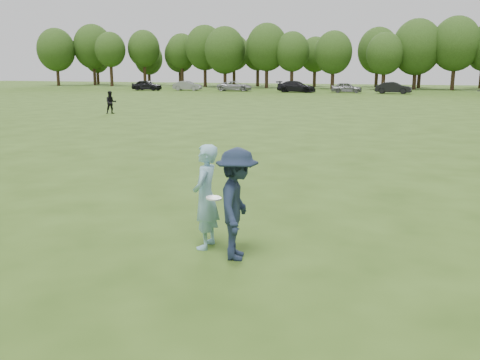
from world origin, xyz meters
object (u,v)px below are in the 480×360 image
(car_c, at_px, (235,86))
(car_d, at_px, (296,87))
(thrower, at_px, (206,197))
(car_f, at_px, (393,88))
(player_far_a, at_px, (111,102))
(car_e, at_px, (347,88))
(car_b, at_px, (187,86))
(car_a, at_px, (147,85))
(defender, at_px, (237,204))

(car_c, height_order, car_d, car_d)
(thrower, distance_m, car_f, 60.54)
(car_d, distance_m, car_f, 12.59)
(player_far_a, distance_m, car_e, 39.47)
(car_e, bearing_deg, car_f, -98.72)
(car_f, bearing_deg, car_b, 95.13)
(car_f, bearing_deg, car_c, 93.81)
(player_far_a, relative_size, car_d, 0.31)
(player_far_a, distance_m, car_a, 39.50)
(player_far_a, height_order, car_a, player_far_a)
(thrower, height_order, car_b, thrower)
(player_far_a, relative_size, car_c, 0.32)
(car_b, xyz_separation_m, car_d, (16.43, -0.50, 0.08))
(defender, xyz_separation_m, player_far_a, (-18.00, 23.62, -0.15))
(player_far_a, height_order, car_c, player_far_a)
(car_d, xyz_separation_m, car_f, (12.59, 0.38, -0.03))
(car_c, bearing_deg, defender, -167.41)
(car_a, distance_m, car_d, 22.17)
(car_d, height_order, car_e, car_d)
(car_a, xyz_separation_m, car_c, (12.94, 2.29, -0.06))
(defender, relative_size, player_far_a, 1.18)
(car_b, distance_m, car_d, 16.44)
(car_d, bearing_deg, car_c, 87.01)
(car_c, distance_m, car_e, 15.79)
(defender, distance_m, car_a, 68.85)
(car_b, height_order, car_d, car_d)
(car_e, bearing_deg, player_far_a, 159.25)
(defender, bearing_deg, car_e, -6.42)
(defender, xyz_separation_m, car_a, (-35.23, 59.16, -0.20))
(car_c, xyz_separation_m, car_f, (21.77, -0.59, 0.05))
(thrower, xyz_separation_m, player_far_a, (-17.29, 23.30, -0.14))
(thrower, distance_m, car_a, 68.22)
(defender, relative_size, car_a, 0.43)
(car_e, distance_m, car_f, 6.00)
(thrower, relative_size, player_far_a, 1.17)
(defender, xyz_separation_m, car_b, (-29.54, 60.97, -0.27))
(defender, bearing_deg, car_a, 18.31)
(car_c, distance_m, car_d, 9.23)
(car_e, bearing_deg, car_a, 90.60)
(car_a, height_order, car_f, car_a)
(player_far_a, xyz_separation_m, car_e, (11.50, 37.75, -0.12))
(car_c, height_order, car_e, car_c)
(car_b, bearing_deg, thrower, -160.11)
(car_f, bearing_deg, car_a, 98.17)
(car_f, bearing_deg, defender, -174.15)
(player_far_a, bearing_deg, car_d, 40.19)
(defender, xyz_separation_m, car_c, (-22.29, 61.45, -0.26))
(defender, bearing_deg, car_b, 13.38)
(thrower, distance_m, car_c, 64.83)
(player_far_a, bearing_deg, defender, -94.94)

